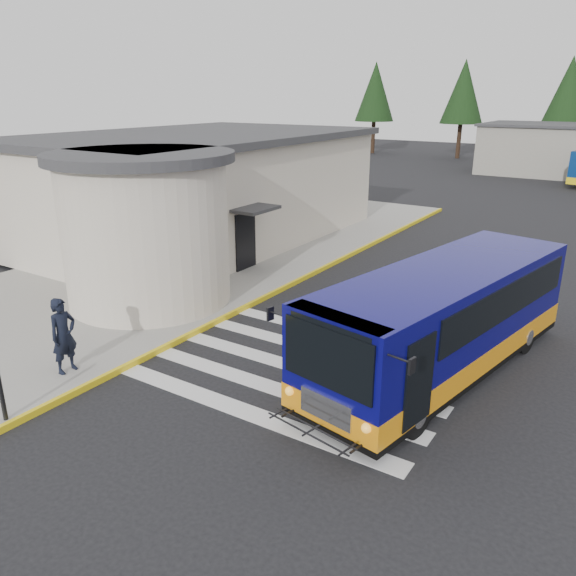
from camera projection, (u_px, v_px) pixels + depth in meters
The scene contains 9 objects.
ground at pixel (328, 360), 14.73m from camera, with size 140.00×140.00×0.00m, color black.
sidewalk at pixel (181, 266), 22.51m from camera, with size 10.00×34.00×0.15m, color gray.
curb_strip at pixel (284, 288), 19.96m from camera, with size 0.12×34.00×0.16m, color yellow.
station_building at pixel (192, 190), 24.94m from camera, with size 12.70×18.70×4.80m.
crosswalk at pixel (296, 367), 14.35m from camera, with size 8.00×5.35×0.01m.
transit_bus at pixel (442, 324), 13.75m from camera, with size 4.57×9.79×2.68m.
pedestrian_a at pixel (64, 335), 13.55m from camera, with size 0.69×0.45×1.90m, color black.
pedestrian_b at pixel (150, 293), 16.56m from camera, with size 0.87×0.68×1.79m, color black.
bollard at pixel (1, 395), 11.60m from camera, with size 0.10×0.10×1.18m, color black.
Camera 1 is at (6.35, -11.72, 6.64)m, focal length 35.00 mm.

